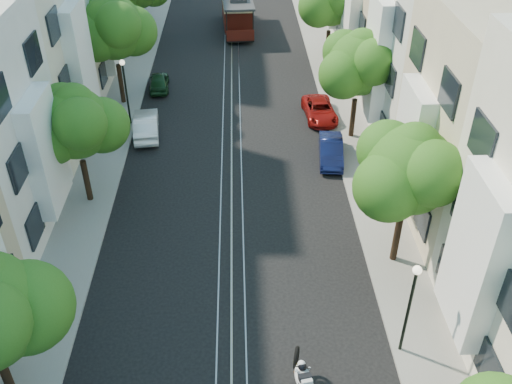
{
  "coord_description": "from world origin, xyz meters",
  "views": [
    {
      "loc": [
        0.44,
        -9.75,
        17.27
      ],
      "look_at": [
        1.17,
        11.37,
        2.2
      ],
      "focal_mm": 40.0,
      "sensor_mm": 36.0,
      "label": 1
    }
  ],
  "objects": [
    {
      "name": "parked_car_w_mid",
      "position": [
        -5.14,
        20.74,
        0.67
      ],
      "size": [
        1.89,
        4.19,
        1.34
      ],
      "primitive_type": "imported",
      "rotation": [
        0.0,
        0.0,
        3.26
      ],
      "color": "silver",
      "rests_on": "ground"
    },
    {
      "name": "parked_car_w_far",
      "position": [
        -5.03,
        27.13,
        0.56
      ],
      "size": [
        1.55,
        3.35,
        1.11
      ],
      "primitive_type": "imported",
      "rotation": [
        0.0,
        0.0,
        3.22
      ],
      "color": "#16381B",
      "rests_on": "ground"
    },
    {
      "name": "tree_w_b",
      "position": [
        -7.14,
        13.98,
        4.4
      ],
      "size": [
        4.72,
        3.87,
        6.27
      ],
      "color": "black",
      "rests_on": "ground"
    },
    {
      "name": "lamp_east",
      "position": [
        6.3,
        4.0,
        2.85
      ],
      "size": [
        0.32,
        0.32,
        4.16
      ],
      "color": "black",
      "rests_on": "ground"
    },
    {
      "name": "lamp_west",
      "position": [
        -6.3,
        22.0,
        2.85
      ],
      "size": [
        0.32,
        0.32,
        4.16
      ],
      "color": "black",
      "rests_on": "ground"
    },
    {
      "name": "sidewalk_west",
      "position": [
        -7.25,
        28.0,
        0.06
      ],
      "size": [
        2.5,
        80.0,
        0.12
      ],
      "primitive_type": "cube",
      "color": "gray",
      "rests_on": "ground"
    },
    {
      "name": "ground",
      "position": [
        0.0,
        28.0,
        0.0
      ],
      "size": [
        200.0,
        200.0,
        0.0
      ],
      "primitive_type": "plane",
      "color": "black",
      "rests_on": "ground"
    },
    {
      "name": "parked_car_e_mid",
      "position": [
        5.6,
        17.48,
        0.6
      ],
      "size": [
        1.63,
        3.76,
        1.2
      ],
      "primitive_type": "imported",
      "rotation": [
        0.0,
        0.0,
        -0.1
      ],
      "color": "#0B1239",
      "rests_on": "ground"
    },
    {
      "name": "tree_e_c",
      "position": [
        7.26,
        19.98,
        4.6
      ],
      "size": [
        4.84,
        3.99,
        6.52
      ],
      "color": "black",
      "rests_on": "ground"
    },
    {
      "name": "lane_line",
      "position": [
        0.0,
        28.0,
        0.0
      ],
      "size": [
        0.08,
        80.0,
        0.01
      ],
      "primitive_type": "cube",
      "color": "tan",
      "rests_on": "ground"
    },
    {
      "name": "sidewalk_east",
      "position": [
        7.25,
        28.0,
        0.06
      ],
      "size": [
        2.5,
        80.0,
        0.12
      ],
      "primitive_type": "cube",
      "color": "gray",
      "rests_on": "ground"
    },
    {
      "name": "townhouses_east",
      "position": [
        11.87,
        27.91,
        5.18
      ],
      "size": [
        7.75,
        72.0,
        12.0
      ],
      "color": "beige",
      "rests_on": "ground"
    },
    {
      "name": "townhouses_west",
      "position": [
        -11.87,
        27.91,
        5.08
      ],
      "size": [
        7.75,
        72.0,
        11.76
      ],
      "color": "silver",
      "rests_on": "ground"
    },
    {
      "name": "tree_e_d",
      "position": [
        7.26,
        30.98,
        4.87
      ],
      "size": [
        5.01,
        4.16,
        6.85
      ],
      "color": "black",
      "rests_on": "ground"
    },
    {
      "name": "rail_slot",
      "position": [
        0.0,
        28.0,
        0.01
      ],
      "size": [
        0.06,
        80.0,
        0.02
      ],
      "primitive_type": "cube",
      "color": "gray",
      "rests_on": "ground"
    },
    {
      "name": "sportbike_rider",
      "position": [
        2.45,
        2.24,
        0.85
      ],
      "size": [
        0.69,
        2.26,
        1.56
      ],
      "rotation": [
        0.0,
        0.0,
        0.18
      ],
      "color": "black",
      "rests_on": "ground"
    },
    {
      "name": "rail_left",
      "position": [
        -0.55,
        28.0,
        0.01
      ],
      "size": [
        0.06,
        80.0,
        0.02
      ],
      "primitive_type": "cube",
      "color": "gray",
      "rests_on": "ground"
    },
    {
      "name": "parked_car_e_far",
      "position": [
        5.6,
        22.48,
        0.55
      ],
      "size": [
        2.09,
        4.08,
        1.1
      ],
      "primitive_type": "imported",
      "rotation": [
        0.0,
        0.0,
        0.07
      ],
      "color": "maroon",
      "rests_on": "ground"
    },
    {
      "name": "cable_car",
      "position": [
        0.5,
        38.94,
        1.78
      ],
      "size": [
        2.9,
        7.93,
        3.0
      ],
      "rotation": [
        0.0,
        0.0,
        0.06
      ],
      "color": "black",
      "rests_on": "ground"
    },
    {
      "name": "tree_e_b",
      "position": [
        7.26,
        8.98,
        4.73
      ],
      "size": [
        4.93,
        4.08,
        6.68
      ],
      "color": "black",
      "rests_on": "ground"
    },
    {
      "name": "tree_w_c",
      "position": [
        -7.14,
        24.98,
        5.07
      ],
      "size": [
        5.13,
        4.28,
        7.09
      ],
      "color": "black",
      "rests_on": "ground"
    },
    {
      "name": "rail_right",
      "position": [
        0.55,
        28.0,
        0.01
      ],
      "size": [
        0.06,
        80.0,
        0.02
      ],
      "primitive_type": "cube",
      "color": "gray",
      "rests_on": "ground"
    }
  ]
}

